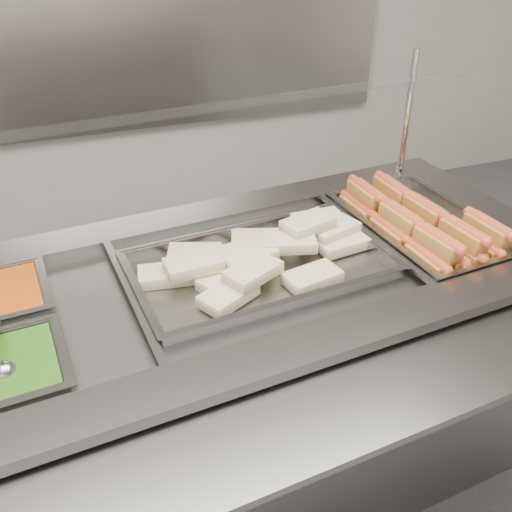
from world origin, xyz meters
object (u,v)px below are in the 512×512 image
object	(u,v)px
sneeze_guard	(205,113)
serving_spoon	(3,365)
steam_counter	(242,387)
pan_wraps	(259,270)
pan_hotdogs	(421,232)

from	to	relation	value
sneeze_guard	serving_spoon	distance (m)	0.77
steam_counter	pan_wraps	xyz separation A→B (m)	(0.06, 0.00, 0.41)
steam_counter	pan_hotdogs	xyz separation A→B (m)	(0.60, 0.05, 0.39)
pan_wraps	pan_hotdogs	bearing A→B (deg)	4.88
serving_spoon	steam_counter	bearing A→B (deg)	18.58
sneeze_guard	pan_wraps	xyz separation A→B (m)	(0.08, -0.21, -0.38)
sneeze_guard	serving_spoon	size ratio (longest dim) A/B	9.07
steam_counter	sneeze_guard	distance (m)	0.81
pan_wraps	steam_counter	bearing A→B (deg)	-175.12
sneeze_guard	steam_counter	bearing A→B (deg)	-85.11
pan_hotdogs	serving_spoon	distance (m)	1.21
steam_counter	pan_hotdogs	size ratio (longest dim) A/B	3.37
serving_spoon	pan_hotdogs	bearing A→B (deg)	11.78
sneeze_guard	pan_hotdogs	bearing A→B (deg)	-14.40
steam_counter	sneeze_guard	bearing A→B (deg)	94.89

